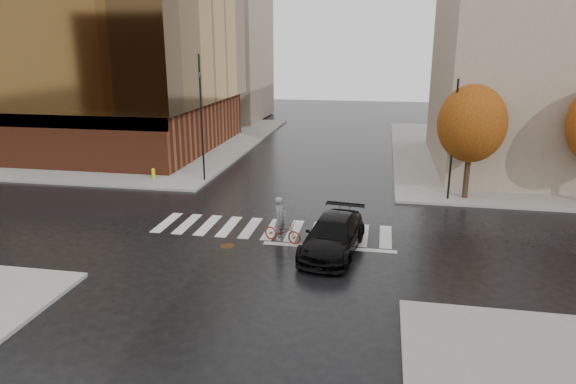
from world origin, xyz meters
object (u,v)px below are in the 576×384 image
cyclist (282,227)px  sedan (333,236)px  fire_hydrant (153,173)px  traffic_light_nw (201,109)px  traffic_light_ne (454,133)px

cyclist → sedan: bearing=-89.6°
fire_hydrant → sedan: bearing=-37.7°
traffic_light_nw → sedan: bearing=41.0°
traffic_light_ne → cyclist: bearing=58.7°
sedan → fire_hydrant: size_ratio=7.94×
sedan → traffic_light_ne: traffic_light_ne is taller
cyclist → traffic_light_nw: 12.51m
traffic_light_ne → sedan: bearing=71.1°
traffic_light_nw → traffic_light_ne: traffic_light_nw is taller
cyclist → fire_hydrant: size_ratio=3.18×
traffic_light_ne → fire_hydrant: bearing=10.7°
sedan → cyclist: cyclist is taller
traffic_light_nw → traffic_light_ne: size_ratio=1.18×
traffic_light_ne → fire_hydrant: (-18.77, 1.31, -3.46)m
cyclist → traffic_light_ne: 11.87m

